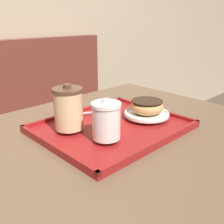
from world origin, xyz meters
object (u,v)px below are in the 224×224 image
at_px(donut_chocolate_glazed, 147,106).
at_px(spoon, 110,110).
at_px(coffee_cup_front, 106,120).
at_px(coffee_cup_rear, 68,108).

bearing_deg(donut_chocolate_glazed, spoon, 117.74).
bearing_deg(spoon, donut_chocolate_glazed, -33.56).
height_order(coffee_cup_front, coffee_cup_rear, coffee_cup_rear).
relative_size(coffee_cup_rear, spoon, 1.00).
bearing_deg(spoon, coffee_cup_rear, -144.40).
bearing_deg(coffee_cup_rear, spoon, 6.90).
relative_size(coffee_cup_rear, donut_chocolate_glazed, 1.23).
distance_m(donut_chocolate_glazed, spoon, 0.14).
bearing_deg(coffee_cup_front, coffee_cup_rear, 104.76).
distance_m(coffee_cup_front, coffee_cup_rear, 0.14).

